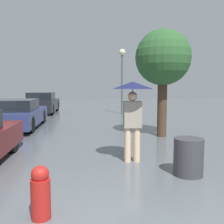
{
  "coord_description": "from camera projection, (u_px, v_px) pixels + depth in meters",
  "views": [
    {
      "loc": [
        -0.45,
        -2.51,
        1.74
      ],
      "look_at": [
        0.12,
        3.0,
        1.16
      ],
      "focal_mm": 40.0,
      "sensor_mm": 36.0,
      "label": 1
    }
  ],
  "objects": [
    {
      "name": "trash_bin",
      "position": [
        188.0,
        157.0,
        4.84
      ],
      "size": [
        0.57,
        0.57,
        0.73
      ],
      "color": "#38383D",
      "rests_on": "ground_plane"
    },
    {
      "name": "parked_car_farthest",
      "position": [
        42.0,
        103.0,
        16.23
      ],
      "size": [
        1.8,
        4.28,
        1.33
      ],
      "color": "black",
      "rests_on": "ground_plane"
    },
    {
      "name": "pedestrian",
      "position": [
        133.0,
        102.0,
        5.6
      ],
      "size": [
        0.91,
        0.91,
        1.83
      ],
      "color": "beige",
      "rests_on": "ground_plane"
    },
    {
      "name": "fire_hydrant",
      "position": [
        41.0,
        193.0,
        3.25
      ],
      "size": [
        0.26,
        0.26,
        0.71
      ],
      "color": "#B21E19",
      "rests_on": "ground_plane"
    },
    {
      "name": "parked_car_middle",
      "position": [
        17.0,
        114.0,
        10.3
      ],
      "size": [
        1.8,
        4.06,
        1.19
      ],
      "color": "navy",
      "rests_on": "ground_plane"
    },
    {
      "name": "tree",
      "position": [
        163.0,
        59.0,
        8.37
      ],
      "size": [
        1.87,
        1.87,
        3.63
      ],
      "color": "#473323",
      "rests_on": "ground_plane"
    },
    {
      "name": "street_lamp",
      "position": [
        122.0,
        67.0,
        15.23
      ],
      "size": [
        0.39,
        0.39,
        3.97
      ],
      "color": "#515456",
      "rests_on": "ground_plane"
    }
  ]
}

